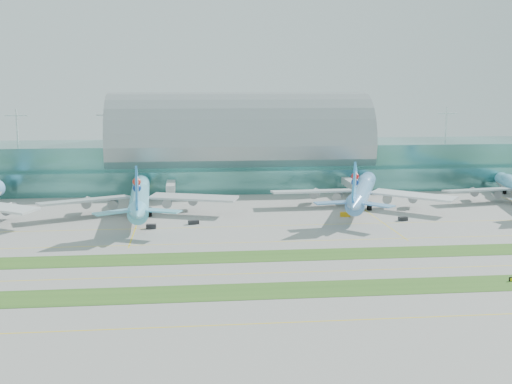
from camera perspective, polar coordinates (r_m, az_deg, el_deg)
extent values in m
plane|color=gray|center=(175.96, 1.90, -5.86)|extent=(700.00, 700.00, 0.00)
cube|color=#3D7A75|center=(301.17, -1.50, 2.55)|extent=(340.00, 42.00, 20.00)
cube|color=#3D7A75|center=(278.15, -1.11, 0.92)|extent=(340.00, 8.00, 10.00)
ellipsoid|color=#9EA5A8|center=(300.11, -1.51, 4.44)|extent=(340.00, 46.20, 16.17)
cylinder|color=white|center=(299.50, -1.52, 5.97)|extent=(0.80, 0.80, 16.00)
cube|color=#B2B7B7|center=(266.30, -7.56, 0.56)|extent=(3.50, 22.00, 3.00)
cylinder|color=black|center=(257.02, -7.60, -0.55)|extent=(1.00, 1.00, 4.00)
cube|color=#B2B7B7|center=(274.65, 8.28, 0.82)|extent=(3.50, 22.00, 3.00)
cylinder|color=black|center=(265.66, 8.79, -0.25)|extent=(1.00, 1.00, 4.00)
cube|color=#2D591E|center=(149.45, 3.39, -8.68)|extent=(420.00, 12.00, 0.08)
cube|color=#2D591E|center=(177.86, 1.81, -5.68)|extent=(420.00, 12.00, 0.08)
cube|color=yellow|center=(130.92, 4.85, -11.41)|extent=(420.00, 0.35, 0.01)
cube|color=yellow|center=(162.65, 2.58, -7.16)|extent=(420.00, 0.35, 0.01)
cube|color=yellow|center=(193.22, 1.16, -4.45)|extent=(420.00, 0.35, 0.01)
cube|color=yellow|center=(214.48, 0.42, -3.03)|extent=(420.00, 0.35, 0.01)
cone|color=#67A4E2|center=(273.97, -21.74, 0.44)|extent=(7.69, 6.72, 6.67)
cylinder|color=#65C2DF|center=(235.95, -10.28, -0.41)|extent=(10.11, 66.69, 6.64)
ellipsoid|color=#65C2DF|center=(254.01, -10.21, 0.71)|extent=(7.36, 20.50, 4.73)
cone|color=#65C2DF|center=(271.27, -10.14, 0.88)|extent=(6.91, 5.70, 6.64)
cone|color=#65C2DF|center=(198.86, -10.50, -1.90)|extent=(6.81, 9.96, 6.31)
cube|color=silver|center=(235.17, -14.99, -0.72)|extent=(32.54, 20.90, 1.31)
cylinder|color=gray|center=(240.78, -13.69, -0.98)|extent=(3.95, 6.08, 3.64)
cube|color=silver|center=(234.24, -5.57, -0.48)|extent=(33.02, 18.09, 1.31)
cylinder|color=gray|center=(240.10, -6.80, -0.80)|extent=(3.95, 6.08, 3.64)
cube|color=#3086D8|center=(199.76, -10.54, 0.12)|extent=(1.38, 14.10, 15.45)
cylinder|color=white|center=(200.57, -10.55, 0.62)|extent=(1.23, 5.19, 5.14)
cylinder|color=black|center=(261.66, -10.15, -0.53)|extent=(1.93, 1.93, 3.21)
cylinder|color=black|center=(232.74, -11.06, -1.81)|extent=(1.93, 1.93, 3.21)
cylinder|color=black|center=(232.58, -9.48, -1.77)|extent=(1.93, 1.93, 3.21)
cylinder|color=#639DDA|center=(248.02, 9.42, 0.07)|extent=(28.15, 63.52, 6.52)
ellipsoid|color=#639DDA|center=(265.73, 9.73, 1.08)|extent=(12.52, 20.73, 4.64)
cone|color=#639DDA|center=(282.63, 9.97, 1.21)|extent=(7.91, 7.15, 6.52)
cone|color=#639DDA|center=(211.69, 8.67, -1.19)|extent=(9.02, 10.99, 6.19)
cube|color=white|center=(248.10, 5.02, 0.06)|extent=(31.81, 9.15, 1.28)
cylinder|color=#95999D|center=(253.36, 6.27, -0.26)|extent=(5.32, 6.65, 3.57)
cube|color=white|center=(245.38, 13.79, -0.28)|extent=(28.79, 26.90, 1.28)
cylinder|color=#95999D|center=(251.37, 12.69, -0.52)|extent=(5.32, 6.65, 3.57)
cube|color=#3293E2|center=(212.63, 8.76, 0.66)|extent=(5.26, 13.21, 15.15)
cylinder|color=white|center=(213.44, 8.80, 1.12)|extent=(2.59, 5.07, 5.04)
cylinder|color=black|center=(273.18, 9.79, -0.10)|extent=(1.89, 1.89, 3.15)
cylinder|color=black|center=(244.98, 8.58, -1.18)|extent=(1.89, 1.89, 3.15)
cylinder|color=black|center=(244.52, 10.05, -1.24)|extent=(1.89, 1.89, 3.15)
ellipsoid|color=#67BAE4|center=(290.20, 21.58, 1.06)|extent=(9.19, 18.22, 4.09)
cone|color=#67BAE4|center=(304.64, 20.86, 1.17)|extent=(6.62, 5.79, 5.74)
cube|color=silver|center=(269.34, 19.08, 0.17)|extent=(28.52, 11.30, 1.13)
cylinder|color=gray|center=(275.37, 19.69, -0.08)|extent=(4.20, 5.66, 3.15)
cylinder|color=black|center=(296.53, 21.23, 0.10)|extent=(1.67, 1.67, 2.78)
cube|color=black|center=(213.13, -9.30, -3.03)|extent=(3.29, 1.89, 1.53)
cube|color=black|center=(218.05, -5.57, -2.69)|extent=(3.85, 2.54, 1.33)
cube|color=#C88D0B|center=(231.61, 7.92, -1.98)|extent=(3.78, 2.43, 1.56)
cube|color=black|center=(228.30, 12.93, -2.33)|extent=(3.35, 2.24, 1.38)
cylinder|color=black|center=(166.96, 21.67, -7.32)|extent=(0.12, 0.12, 0.49)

